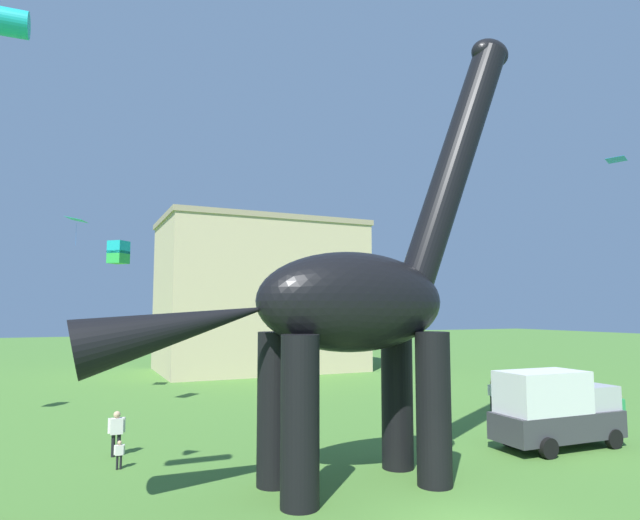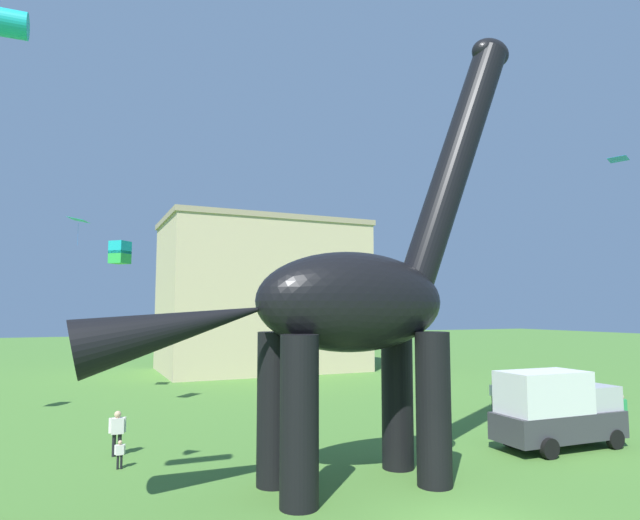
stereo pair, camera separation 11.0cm
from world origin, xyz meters
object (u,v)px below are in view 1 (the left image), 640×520
kite_mid_center (273,309)px  parked_box_truck (555,408)px  kite_apex (616,160)px  person_near_flyer (119,452)px  kite_near_low (118,252)px  dinosaur_sculpture (351,302)px  person_far_spectator (620,408)px  person_vendor_side (117,429)px  person_watching_child (493,392)px  kite_trailing (77,220)px

kite_mid_center → parked_box_truck: bearing=-74.1°
kite_apex → parked_box_truck: bearing=-159.2°
parked_box_truck → kite_apex: size_ratio=4.66×
person_near_flyer → kite_mid_center: size_ratio=0.70×
person_near_flyer → kite_near_low: kite_near_low is taller
parked_box_truck → kite_apex: bearing=22.9°
dinosaur_sculpture → kite_apex: bearing=41.1°
person_far_spectator → kite_near_low: 27.20m
person_vendor_side → kite_apex: (26.48, -2.58, 13.34)m
parked_box_truck → person_vendor_side: size_ratio=3.24×
parked_box_truck → kite_near_low: (-16.33, 15.13, 7.31)m
person_far_spectator → person_vendor_side: size_ratio=0.97×
kite_near_low → kite_mid_center: size_ratio=0.86×
parked_box_truck → person_watching_child: (3.59, 7.66, -0.60)m
dinosaur_sculpture → kite_near_low: size_ratio=13.16×
parked_box_truck → kite_near_low: 23.43m
kite_trailing → kite_near_low: bearing=-67.8°
person_near_flyer → person_far_spectator: person_far_spectator is taller
parked_box_truck → person_vendor_side: bearing=161.6°
dinosaur_sculpture → kite_trailing: size_ratio=9.50×
kite_near_low → kite_trailing: (-2.20, 5.39, 2.52)m
person_watching_child → kite_trailing: size_ratio=0.99×
dinosaur_sculpture → person_vendor_side: 10.93m
person_watching_child → person_vendor_side: person_vendor_side is taller
person_near_flyer → person_vendor_side: bearing=-54.4°
kite_apex → person_far_spectator: bearing=-148.9°
person_far_spectator → kite_apex: kite_apex is taller
person_vendor_side → person_far_spectator: bearing=67.3°
dinosaur_sculpture → person_near_flyer: dinosaur_sculpture is taller
person_far_spectator → kite_trailing: (-24.21, 19.27, 10.45)m
person_watching_child → kite_trailing: 27.63m
kite_mid_center → kite_near_low: bearing=-157.9°
kite_trailing → dinosaur_sculpture: bearing=-68.2°
person_watching_child → person_vendor_side: bearing=145.5°
person_near_flyer → person_watching_child: size_ratio=0.59×
kite_near_low → person_vendor_side: bearing=-92.9°
person_far_spectator → kite_trailing: bearing=-122.2°
person_near_flyer → person_far_spectator: (22.48, -3.14, 0.41)m
kite_apex → kite_trailing: size_ratio=0.70×
person_far_spectator → kite_mid_center: kite_mid_center is taller
person_vendor_side → kite_mid_center: (11.23, 13.23, 4.77)m
person_far_spectator → kite_trailing: kite_trailing is taller
person_far_spectator → kite_apex: size_ratio=1.39×
parked_box_truck → person_near_flyer: size_ratio=5.59×
parked_box_truck → kite_mid_center: (-5.55, 19.50, 4.18)m
person_near_flyer → kite_near_low: 13.60m
person_near_flyer → kite_mid_center: bearing=-90.5°
kite_near_low → kite_apex: bearing=-23.7°
person_vendor_side → dinosaur_sculpture: bearing=33.8°
person_watching_child → kite_near_low: 22.69m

